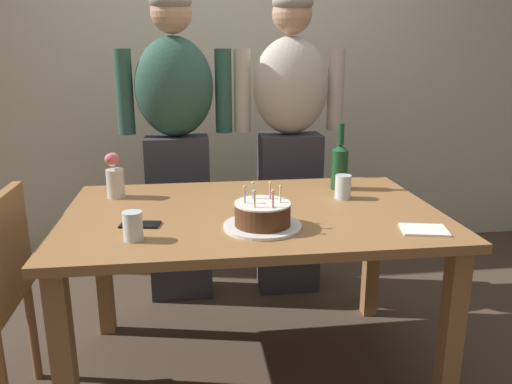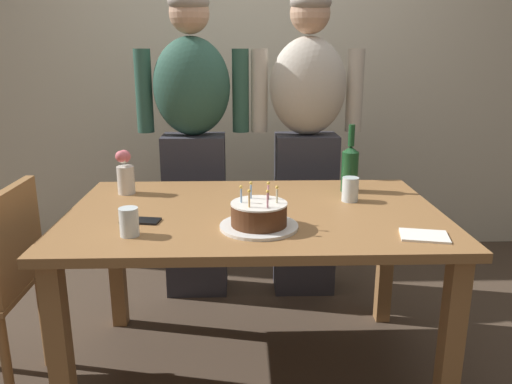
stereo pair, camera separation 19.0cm
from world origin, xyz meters
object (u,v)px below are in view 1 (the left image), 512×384
(cell_phone, at_px, (140,224))
(person_man_bearded, at_px, (177,145))
(wine_bottle, at_px, (340,165))
(person_woman_cardigan, at_px, (290,142))
(birthday_cake, at_px, (263,216))
(flower_vase, at_px, (114,174))
(napkin_stack, at_px, (424,230))
(water_glass_near, at_px, (133,226))
(water_glass_far, at_px, (343,187))

(cell_phone, bearing_deg, person_man_bearded, 92.32)
(wine_bottle, xyz_separation_m, person_woman_cardigan, (-0.13, 0.52, 0.02))
(wine_bottle, distance_m, person_man_bearded, 0.92)
(birthday_cake, distance_m, flower_vase, 0.76)
(birthday_cake, xyz_separation_m, flower_vase, (-0.58, 0.48, 0.06))
(napkin_stack, bearing_deg, person_woman_cardigan, 103.62)
(birthday_cake, distance_m, cell_phone, 0.45)
(water_glass_near, relative_size, napkin_stack, 0.62)
(birthday_cake, relative_size, wine_bottle, 0.93)
(birthday_cake, xyz_separation_m, wine_bottle, (0.43, 0.49, 0.07))
(person_woman_cardigan, bearing_deg, flower_vase, 30.84)
(water_glass_near, distance_m, cell_phone, 0.16)
(water_glass_near, bearing_deg, napkin_stack, -2.52)
(flower_vase, xyz_separation_m, person_woman_cardigan, (0.88, 0.53, 0.03))
(person_man_bearded, bearing_deg, water_glass_far, 136.96)
(flower_vase, bearing_deg, wine_bottle, 0.50)
(napkin_stack, distance_m, flower_vase, 1.30)
(birthday_cake, relative_size, cell_phone, 1.99)
(flower_vase, bearing_deg, person_woman_cardigan, 30.84)
(birthday_cake, relative_size, napkin_stack, 1.78)
(flower_vase, distance_m, person_woman_cardigan, 1.03)
(napkin_stack, height_order, person_man_bearded, person_man_bearded)
(birthday_cake, height_order, napkin_stack, birthday_cake)
(birthday_cake, bearing_deg, water_glass_near, -171.65)
(person_man_bearded, bearing_deg, birthday_cake, 107.78)
(napkin_stack, relative_size, person_woman_cardigan, 0.10)
(water_glass_far, bearing_deg, napkin_stack, -69.20)
(water_glass_near, distance_m, napkin_stack, 1.03)
(water_glass_far, bearing_deg, flower_vase, 171.36)
(flower_vase, height_order, person_man_bearded, person_man_bearded)
(wine_bottle, relative_size, flower_vase, 1.55)
(water_glass_far, height_order, napkin_stack, water_glass_far)
(napkin_stack, bearing_deg, person_man_bearded, 128.60)
(water_glass_far, height_order, flower_vase, flower_vase)
(wine_bottle, bearing_deg, water_glass_far, -100.37)
(birthday_cake, height_order, flower_vase, flower_vase)
(water_glass_far, bearing_deg, birthday_cake, -140.71)
(wine_bottle, bearing_deg, napkin_stack, -77.00)
(water_glass_near, distance_m, person_woman_cardigan, 1.31)
(cell_phone, relative_size, person_man_bearded, 0.09)
(water_glass_near, distance_m, wine_bottle, 1.05)
(cell_phone, xyz_separation_m, person_man_bearded, (0.12, 0.93, 0.13))
(birthday_cake, xyz_separation_m, napkin_stack, (0.57, -0.11, -0.04))
(water_glass_far, distance_m, person_man_bearded, 1.00)
(cell_phone, bearing_deg, wine_bottle, 34.70)
(birthday_cake, bearing_deg, person_woman_cardigan, 73.45)
(birthday_cake, height_order, person_man_bearded, person_man_bearded)
(person_man_bearded, bearing_deg, wine_bottle, 145.49)
(birthday_cake, bearing_deg, cell_phone, 169.56)
(cell_phone, bearing_deg, birthday_cake, -0.60)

